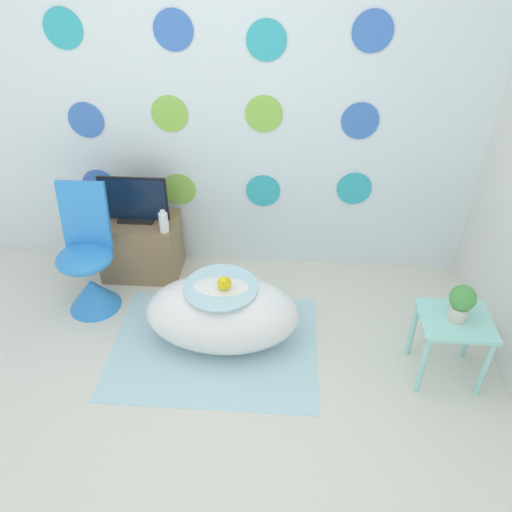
{
  "coord_description": "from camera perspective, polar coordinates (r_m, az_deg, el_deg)",
  "views": [
    {
      "loc": [
        0.45,
        -1.34,
        2.3
      ],
      "look_at": [
        0.29,
        0.88,
        0.71
      ],
      "focal_mm": 35.0,
      "sensor_mm": 36.0,
      "label": 1
    }
  ],
  "objects": [
    {
      "name": "tv_cabinet",
      "position": [
        3.76,
        -12.98,
        1.07
      ],
      "size": [
        0.55,
        0.37,
        0.45
      ],
      "color": "#8E704C",
      "rests_on": "ground_plane"
    },
    {
      "name": "tv",
      "position": [
        3.57,
        -13.77,
        6.07
      ],
      "size": [
        0.47,
        0.12,
        0.33
      ],
      "color": "black",
      "rests_on": "tv_cabinet"
    },
    {
      "name": "chair",
      "position": [
        3.51,
        -18.5,
        -1.91
      ],
      "size": [
        0.37,
        0.37,
        0.88
      ],
      "color": "#338CE0",
      "rests_on": "ground_plane"
    },
    {
      "name": "side_table",
      "position": [
        3.02,
        21.57,
        -7.89
      ],
      "size": [
        0.39,
        0.34,
        0.43
      ],
      "color": "#99E0D8",
      "rests_on": "ground_plane"
    },
    {
      "name": "bathtub",
      "position": [
        3.09,
        -3.88,
        -6.54
      ],
      "size": [
        0.94,
        0.54,
        0.46
      ],
      "color": "white",
      "rests_on": "ground_plane"
    },
    {
      "name": "vase",
      "position": [
        3.44,
        -10.5,
        3.84
      ],
      "size": [
        0.06,
        0.06,
        0.16
      ],
      "color": "white",
      "rests_on": "tv_cabinet"
    },
    {
      "name": "potted_plant_left",
      "position": [
        2.89,
        22.47,
        -4.82
      ],
      "size": [
        0.14,
        0.14,
        0.22
      ],
      "color": "beige",
      "rests_on": "side_table"
    },
    {
      "name": "rubber_duck",
      "position": [
        2.88,
        -3.66,
        -3.06
      ],
      "size": [
        0.08,
        0.09,
        0.1
      ],
      "color": "yellow",
      "rests_on": "bathtub"
    },
    {
      "name": "wall_back_dotted",
      "position": [
        3.37,
        -4.05,
        18.2
      ],
      "size": [
        4.51,
        0.05,
        2.6
      ],
      "color": "white",
      "rests_on": "ground_plane"
    },
    {
      "name": "rug",
      "position": [
        3.22,
        -4.73,
        -10.15
      ],
      "size": [
        1.29,
        0.98,
        0.01
      ],
      "color": "silver",
      "rests_on": "ground_plane"
    },
    {
      "name": "ground_plane",
      "position": [
        2.7,
        -8.27,
        -23.51
      ],
      "size": [
        12.0,
        12.0,
        0.0
      ],
      "primitive_type": "plane",
      "color": "silver"
    }
  ]
}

